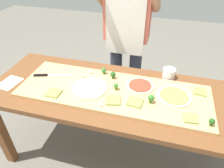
{
  "coord_description": "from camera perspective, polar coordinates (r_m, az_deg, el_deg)",
  "views": [
    {
      "loc": [
        0.32,
        -1.17,
        1.71
      ],
      "look_at": [
        -0.0,
        0.02,
        0.81
      ],
      "focal_mm": 33.33,
      "sensor_mm": 36.0,
      "label": 1
    }
  ],
  "objects": [
    {
      "name": "broccoli_floret_front_left",
      "position": [
        1.5,
        1.04,
        -0.5
      ],
      "size": [
        0.04,
        0.04,
        0.06
      ],
      "color": "#487A23",
      "rests_on": "cutting_board"
    },
    {
      "name": "cook_center",
      "position": [
        1.96,
        4.14,
        14.98
      ],
      "size": [
        0.54,
        0.39,
        1.67
      ],
      "color": "#333847",
      "rests_on": "ground"
    },
    {
      "name": "cheese_crumble_d",
      "position": [
        1.7,
        -5.8,
        3.17
      ],
      "size": [
        0.03,
        0.03,
        0.02
      ],
      "primitive_type": "cube",
      "rotation": [
        0.0,
        0.0,
        1.04
      ],
      "color": "silver",
      "rests_on": "cutting_board"
    },
    {
      "name": "broccoli_floret_back_left",
      "position": [
        1.38,
        25.72,
        -9.28
      ],
      "size": [
        0.04,
        0.04,
        0.05
      ],
      "color": "#2C5915",
      "rests_on": "cutting_board"
    },
    {
      "name": "pizza_slice_center",
      "position": [
        1.42,
        0.29,
        -4.48
      ],
      "size": [
        0.12,
        0.12,
        0.01
      ],
      "primitive_type": "cube",
      "rotation": [
        0.0,
        0.0,
        0.24
      ],
      "color": "#899E4C",
      "rests_on": "cutting_board"
    },
    {
      "name": "chefs_knife",
      "position": [
        1.74,
        -17.18,
        2.33
      ],
      "size": [
        0.3,
        0.12,
        0.02
      ],
      "color": "#B7BABF",
      "rests_on": "cutting_board"
    },
    {
      "name": "cheese_crumble_b",
      "position": [
        1.66,
        -8.01,
        2.07
      ],
      "size": [
        0.03,
        0.03,
        0.02
      ],
      "primitive_type": "cube",
      "rotation": [
        0.0,
        0.0,
        0.51
      ],
      "color": "white",
      "rests_on": "cutting_board"
    },
    {
      "name": "pizza_slice_far_left",
      "position": [
        1.54,
        -15.72,
        -2.36
      ],
      "size": [
        0.1,
        0.1,
        0.01
      ],
      "primitive_type": "cube",
      "rotation": [
        0.0,
        0.0,
        -0.05
      ],
      "color": "#899E4C",
      "rests_on": "cutting_board"
    },
    {
      "name": "cheese_crumble_c",
      "position": [
        1.65,
        20.04,
        -0.49
      ],
      "size": [
        0.02,
        0.02,
        0.01
      ],
      "primitive_type": "cube",
      "rotation": [
        0.0,
        0.0,
        1.45
      ],
      "color": "white",
      "rests_on": "cutting_board"
    },
    {
      "name": "broccoli_floret_center_left",
      "position": [
        1.62,
        0.28,
        2.6
      ],
      "size": [
        0.04,
        0.04,
        0.06
      ],
      "color": "#2C5915",
      "rests_on": "cutting_board"
    },
    {
      "name": "pizza_slice_far_right",
      "position": [
        1.62,
        23.02,
        -1.95
      ],
      "size": [
        0.1,
        0.1,
        0.01
      ],
      "primitive_type": "cube",
      "rotation": [
        0.0,
        0.0,
        -0.12
      ],
      "color": "#899E4C",
      "rests_on": "cutting_board"
    },
    {
      "name": "pizza_slice_near_right",
      "position": [
        1.39,
        20.77,
        -8.74
      ],
      "size": [
        0.09,
        0.09,
        0.01
      ],
      "primitive_type": "cube",
      "rotation": [
        0.0,
        0.0,
        0.1
      ],
      "color": "#899E4C",
      "rests_on": "cutting_board"
    },
    {
      "name": "prep_table",
      "position": [
        1.61,
        -0.0,
        -4.67
      ],
      "size": [
        1.87,
        0.73,
        0.75
      ],
      "color": "brown",
      "rests_on": "ground"
    },
    {
      "name": "broccoli_floret_front_mid",
      "position": [
        1.68,
        -2.26,
        3.75
      ],
      "size": [
        0.04,
        0.04,
        0.05
      ],
      "color": "#3F7220",
      "rests_on": "cutting_board"
    },
    {
      "name": "recipe_note",
      "position": [
        1.81,
        -26.3,
        0.32
      ],
      "size": [
        0.16,
        0.19,
        0.0
      ],
      "primitive_type": "cube",
      "rotation": [
        0.0,
        0.0,
        -0.13
      ],
      "color": "white",
      "rests_on": "prep_table"
    },
    {
      "name": "pizza_whole_white_garlic",
      "position": [
        1.54,
        -6.19,
        -1.03
      ],
      "size": [
        0.26,
        0.26,
        0.02
      ],
      "color": "beige",
      "rests_on": "cutting_board"
    },
    {
      "name": "flour_cup",
      "position": [
        1.72,
        15.26,
        2.65
      ],
      "size": [
        0.1,
        0.1,
        0.08
      ],
      "color": "white",
      "rests_on": "prep_table"
    },
    {
      "name": "cheese_crumble_e",
      "position": [
        1.38,
        -3.12,
        -5.86
      ],
      "size": [
        0.02,
        0.02,
        0.01
      ],
      "primitive_type": "cube",
      "rotation": [
        0.0,
        0.0,
        1.04
      ],
      "color": "silver",
      "rests_on": "cutting_board"
    },
    {
      "name": "cutting_board",
      "position": [
        1.53,
        0.31,
        -1.96
      ],
      "size": [
        1.39,
        0.47,
        0.02
      ],
      "primitive_type": "cube",
      "color": "tan",
      "rests_on": "prep_table"
    },
    {
      "name": "cheese_crumble_a",
      "position": [
        1.61,
        -10.98,
        0.48
      ],
      "size": [
        0.02,
        0.02,
        0.02
      ],
      "primitive_type": "cube",
      "rotation": [
        0.0,
        0.0,
        1.45
      ],
      "color": "white",
      "rests_on": "cutting_board"
    },
    {
      "name": "pizza_whole_pesto_green",
      "position": [
        1.52,
        16.65,
        -3.16
      ],
      "size": [
        0.24,
        0.24,
        0.02
      ],
      "color": "beige",
      "rests_on": "cutting_board"
    },
    {
      "name": "pizza_slice_near_left",
      "position": [
        1.42,
        6.36,
        -4.9
      ],
      "size": [
        0.11,
        0.11,
        0.01
      ],
      "primitive_type": "cube",
      "rotation": [
        0.0,
        0.0,
        -0.1
      ],
      "color": "#899E4C",
      "rests_on": "cutting_board"
    },
    {
      "name": "broccoli_floret_back_mid",
      "position": [
        1.41,
        10.69,
        -3.83
      ],
      "size": [
        0.04,
        0.04,
        0.06
      ],
      "color": "#3F7220",
      "rests_on": "cutting_board"
    },
    {
      "name": "ground_plane",
      "position": [
        2.1,
        -0.0,
        -18.31
      ],
      "size": [
        8.0,
        8.0,
        0.0
      ],
      "primitive_type": "plane",
      "color": "#6B665B"
    },
    {
      "name": "pizza_whole_tomato_red",
      "position": [
        1.56,
        7.69,
        -0.47
      ],
      "size": [
        0.2,
        0.2,
        0.02
      ],
      "color": "beige",
      "rests_on": "cutting_board"
    }
  ]
}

